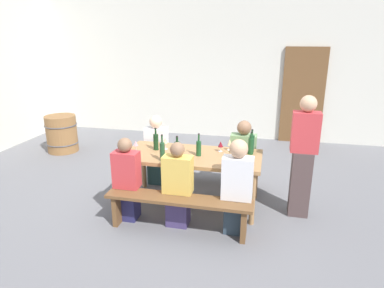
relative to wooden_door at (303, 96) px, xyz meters
name	(u,v)px	position (x,y,z in m)	size (l,w,h in m)	color
ground_plane	(192,203)	(-1.70, -3.48, -1.05)	(24.00, 24.00, 0.00)	slate
back_wall	(228,68)	(-1.70, 0.14, 0.55)	(14.00, 0.20, 3.20)	silver
wooden_door	(303,96)	(0.00, 0.00, 0.00)	(0.90, 0.06, 2.10)	brown
tasting_table	(192,160)	(-1.70, -3.48, -0.38)	(1.90, 0.88, 0.75)	#9E7247
bench_near	(178,205)	(-1.70, -4.21, -0.70)	(1.80, 0.30, 0.45)	brown
bench_far	(202,163)	(-1.70, -2.74, -0.70)	(1.80, 0.30, 0.45)	brown
wine_bottle_0	(199,148)	(-1.60, -3.50, -0.19)	(0.07, 0.07, 0.31)	#194723
wine_bottle_1	(251,146)	(-0.91, -3.28, -0.18)	(0.08, 0.08, 0.32)	#194723
wine_bottle_2	(177,150)	(-1.85, -3.68, -0.18)	(0.08, 0.08, 0.31)	#143319
wine_bottle_3	(252,143)	(-0.91, -3.18, -0.17)	(0.07, 0.07, 0.33)	#194723
wine_bottle_4	(162,151)	(-2.02, -3.80, -0.17)	(0.07, 0.07, 0.36)	#234C2D
wine_bottle_5	(156,141)	(-2.25, -3.40, -0.18)	(0.07, 0.07, 0.32)	#143319
wine_glass_0	(136,144)	(-2.49, -3.55, -0.18)	(0.07, 0.07, 0.16)	silver
wine_glass_1	(221,144)	(-1.33, -3.26, -0.20)	(0.07, 0.07, 0.15)	silver
wine_glass_2	(235,146)	(-1.12, -3.31, -0.18)	(0.08, 0.08, 0.17)	silver
wine_glass_3	(165,141)	(-2.12, -3.35, -0.18)	(0.07, 0.07, 0.17)	silver
wine_glass_4	(230,143)	(-1.22, -3.18, -0.19)	(0.06, 0.06, 0.16)	silver
seated_guest_near_0	(127,181)	(-2.42, -4.06, -0.52)	(0.33, 0.24, 1.11)	navy
seated_guest_near_1	(178,187)	(-1.74, -4.06, -0.53)	(0.36, 0.24, 1.10)	#413564
seated_guest_near_2	(237,189)	(-1.01, -4.06, -0.48)	(0.36, 0.24, 1.19)	#2E3E4C
seated_guest_far_0	(157,151)	(-2.42, -2.89, -0.51)	(0.35, 0.24, 1.13)	#294C4F
seated_guest_far_1	(243,158)	(-1.04, -2.89, -0.51)	(0.38, 0.24, 1.12)	#3B4D6A
standing_host	(303,159)	(-0.23, -3.44, -0.25)	(0.34, 0.24, 1.62)	#4D3C3B
wine_barrel	(62,134)	(-4.86, -1.81, -0.67)	(0.65, 0.65, 0.76)	olive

